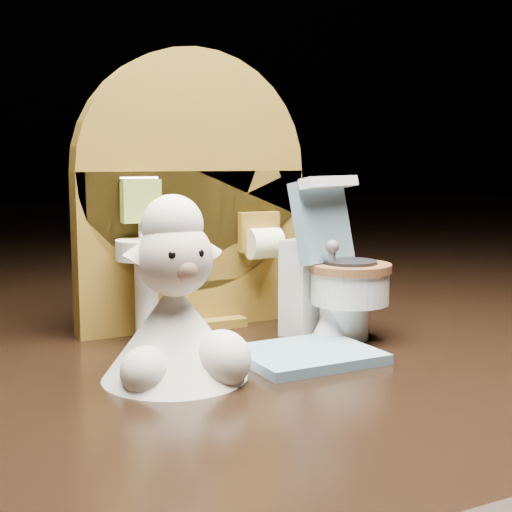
{
  "coord_description": "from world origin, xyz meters",
  "views": [
    {
      "loc": [
        -0.15,
        -0.3,
        0.09
      ],
      "look_at": [
        0.01,
        0.0,
        0.05
      ],
      "focal_mm": 50.0,
      "sensor_mm": 36.0,
      "label": 1
    }
  ],
  "objects": [
    {
      "name": "bath_mat",
      "position": [
        0.02,
        -0.02,
        0.0
      ],
      "size": [
        0.06,
        0.05,
        0.0
      ],
      "primitive_type": "cube",
      "rotation": [
        0.0,
        0.0,
        0.01
      ],
      "color": "#63899C",
      "rests_on": "ground"
    },
    {
      "name": "plush_lamb",
      "position": [
        -0.04,
        -0.02,
        0.03
      ],
      "size": [
        0.06,
        0.06,
        0.08
      ],
      "rotation": [
        0.0,
        0.0,
        -0.01
      ],
      "color": "silver",
      "rests_on": "ground"
    },
    {
      "name": "backdrop_panel",
      "position": [
        -0.0,
        0.06,
        0.07
      ],
      "size": [
        0.13,
        0.05,
        0.15
      ],
      "color": "brown",
      "rests_on": "ground"
    },
    {
      "name": "toy_toilet",
      "position": [
        0.06,
        0.01,
        0.03
      ],
      "size": [
        0.05,
        0.06,
        0.08
      ],
      "rotation": [
        0.0,
        0.0,
        0.42
      ],
      "color": "white",
      "rests_on": "ground"
    },
    {
      "name": "toilet_brush",
      "position": [
        0.05,
        -0.0,
        0.01
      ],
      "size": [
        0.02,
        0.02,
        0.05
      ],
      "color": "white",
      "rests_on": "ground"
    }
  ]
}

